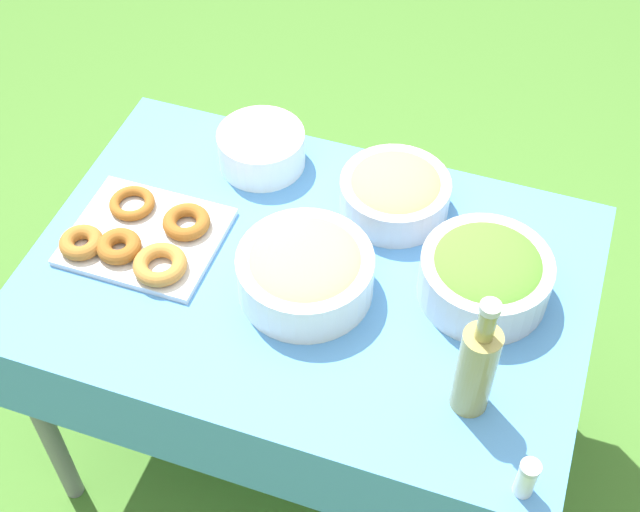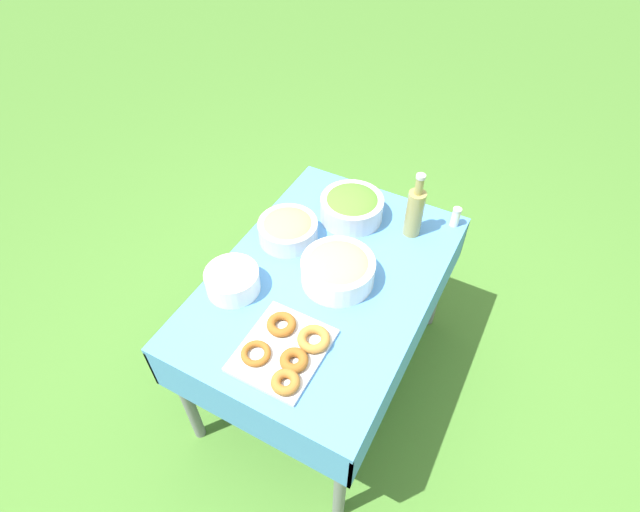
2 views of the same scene
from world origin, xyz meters
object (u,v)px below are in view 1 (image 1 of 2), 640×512
at_px(donut_platter, 142,238).
at_px(plate_stack, 261,149).
at_px(pasta_bowl, 305,270).
at_px(bread_bowl, 395,192).
at_px(salad_bowl, 485,274).
at_px(olive_oil_bottle, 476,367).

relative_size(donut_platter, plate_stack, 1.63).
bearing_deg(donut_platter, pasta_bowl, -0.70).
xyz_separation_m(plate_stack, bread_bowl, (0.36, -0.05, 0.01)).
distance_m(salad_bowl, donut_platter, 0.78).
distance_m(pasta_bowl, bread_bowl, 0.32).
height_order(salad_bowl, donut_platter, salad_bowl).
relative_size(salad_bowl, plate_stack, 1.32).
bearing_deg(plate_stack, pasta_bowl, -55.43).
bearing_deg(olive_oil_bottle, bread_bowl, 121.77).
xyz_separation_m(olive_oil_bottle, bread_bowl, (-0.29, 0.47, -0.07)).
height_order(plate_stack, bread_bowl, bread_bowl).
relative_size(salad_bowl, bread_bowl, 1.10).
xyz_separation_m(salad_bowl, olive_oil_bottle, (0.03, -0.28, 0.06)).
height_order(plate_stack, olive_oil_bottle, olive_oil_bottle).
xyz_separation_m(salad_bowl, bread_bowl, (-0.26, 0.19, -0.01)).
xyz_separation_m(pasta_bowl, olive_oil_bottle, (0.41, -0.16, 0.06)).
bearing_deg(plate_stack, olive_oil_bottle, -38.47).
bearing_deg(olive_oil_bottle, salad_bowl, 96.96).
xyz_separation_m(donut_platter, bread_bowl, (0.52, 0.30, 0.04)).
bearing_deg(pasta_bowl, olive_oil_bottle, -22.08).
height_order(donut_platter, olive_oil_bottle, olive_oil_bottle).
height_order(salad_bowl, bread_bowl, salad_bowl).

